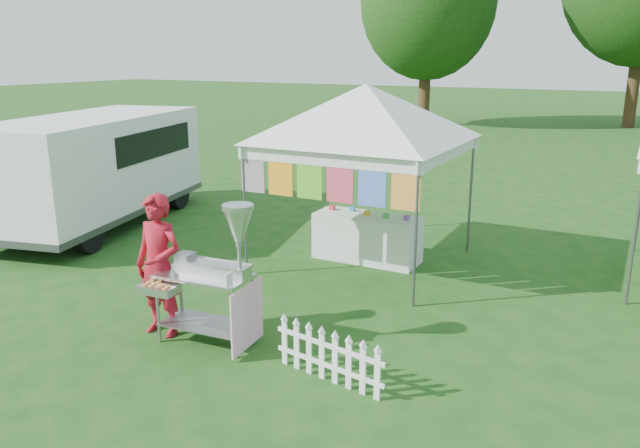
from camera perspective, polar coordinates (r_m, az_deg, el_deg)
The scene contains 8 objects.
ground at distance 7.91m, azimuth -6.76°, elevation -10.75°, with size 120.00×120.00×0.00m, color #164614.
canopy_main at distance 10.17m, azimuth 4.23°, elevation 12.62°, with size 4.24×4.24×3.45m.
tree_left at distance 31.55m, azimuth 9.86°, elevation 19.46°, with size 6.40×6.40×9.53m.
donut_cart at distance 7.51m, azimuth -9.50°, elevation -3.59°, with size 1.28×0.97×1.79m.
vendor at distance 8.04m, azimuth -14.50°, elevation -3.71°, with size 0.66×0.43×1.82m, color #A71422.
cargo_van at distance 13.70m, azimuth -19.63°, elevation 4.99°, with size 3.34×5.75×2.24m.
picket_fence at distance 6.90m, azimuth 0.77°, elevation -12.06°, with size 1.42×0.27×0.56m.
display_table at distance 10.75m, azimuth 4.33°, elevation -1.25°, with size 1.80×0.70×0.80m, color white.
Camera 1 is at (4.13, -5.79, 3.47)m, focal length 35.00 mm.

